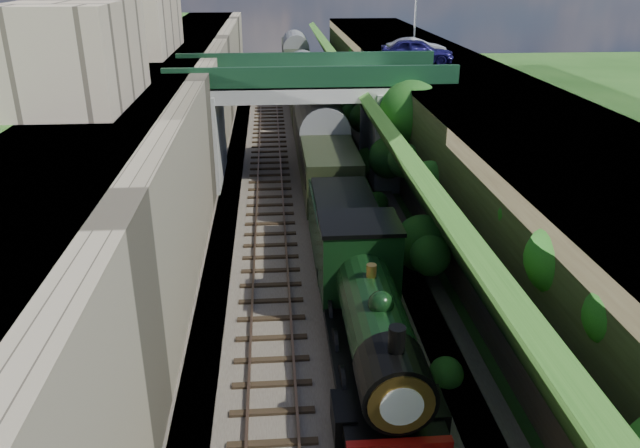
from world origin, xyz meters
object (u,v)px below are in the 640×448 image
Objects in this scene: locomotive at (371,318)px; car_silver at (416,48)px; lamppost at (416,6)px; tender at (344,233)px; tree at (412,116)px; car_blue at (417,51)px; road_bridge at (317,113)px.

car_silver is at bearing 75.04° from locomotive.
tender is (-7.36, -21.02, -7.95)m from lamppost.
locomotive reaches higher than tender.
lamppost is 1.48× the size of car_silver.
tender is at bearing -118.16° from tree.
car_silver is at bearing -97.08° from lamppost.
tree is 1.10× the size of lamppost.
car_silver is at bearing -1.33° from car_blue.
locomotive is (0.26, -19.71, -2.18)m from road_bridge.
road_bridge is 12.59m from tender.
tree is at bearing -35.51° from road_bridge.
road_bridge is 2.67× the size of tender.
car_blue reaches higher than road_bridge.
locomotive is at bearing -106.25° from tree.
lamppost is (7.62, 8.67, 5.49)m from road_bridge.
car_blue reaches higher than car_silver.
tree is at bearing 73.75° from locomotive.
car_blue is at bearing 32.00° from road_bridge.
locomotive is at bearing 161.96° from car_silver.
tender is (-6.56, -16.61, -5.44)m from car_blue.
road_bridge reaches higher than tender.
lamppost is 5.13m from car_blue.
lamppost is at bearing 75.45° from locomotive.
car_blue is at bearing 68.44° from tender.
locomotive is 7.37m from tender.
road_bridge is at bearing 130.76° from car_silver.
lamppost reaches higher than tender.
lamppost reaches higher than car_blue.
tree is 11.19m from car_silver.
car_silver is (7.43, 7.14, 2.84)m from road_bridge.
tree is at bearing 163.94° from car_silver.
locomotive is at bearing -104.55° from lamppost.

